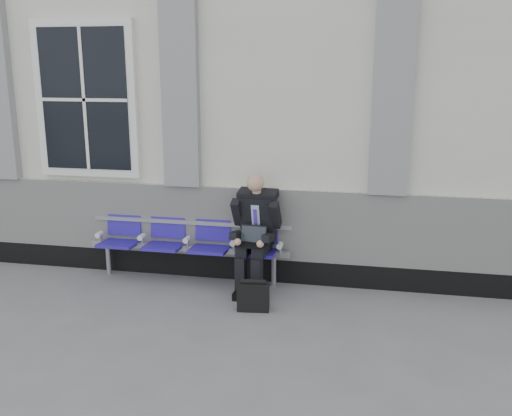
# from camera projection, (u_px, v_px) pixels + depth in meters

# --- Properties ---
(ground) EXTENTS (70.00, 70.00, 0.00)m
(ground) POSITION_uv_depth(u_px,v_px,m) (10.00, 310.00, 6.39)
(ground) COLOR slate
(ground) RESTS_ON ground
(station_building) EXTENTS (14.40, 4.40, 4.49)m
(station_building) POSITION_uv_depth(u_px,v_px,m) (125.00, 94.00, 9.16)
(station_building) COLOR silver
(station_building) RESTS_ON ground
(bench) EXTENTS (2.60, 0.47, 0.91)m
(bench) POSITION_uv_depth(u_px,v_px,m) (189.00, 238.00, 7.19)
(bench) COLOR #9EA0A3
(bench) RESTS_ON ground
(businessman) EXTENTS (0.59, 0.79, 1.43)m
(businessman) POSITION_uv_depth(u_px,v_px,m) (255.00, 228.00, 6.84)
(businessman) COLOR black
(businessman) RESTS_ON ground
(briefcase) EXTENTS (0.37, 0.19, 0.37)m
(briefcase) POSITION_uv_depth(u_px,v_px,m) (253.00, 296.00, 6.35)
(briefcase) COLOR black
(briefcase) RESTS_ON ground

